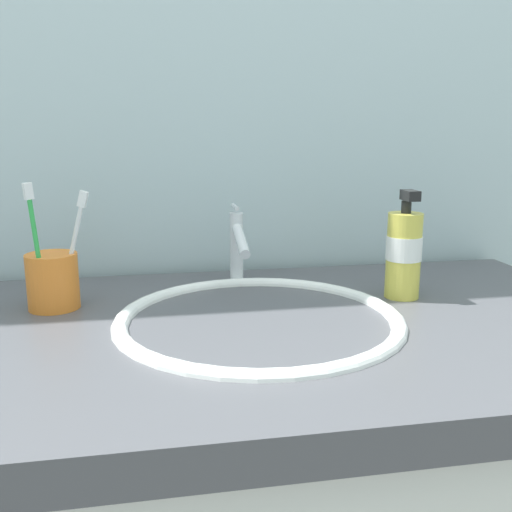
# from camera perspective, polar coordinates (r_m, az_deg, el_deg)

# --- Properties ---
(tiled_wall_back) EXTENTS (2.34, 0.04, 2.40)m
(tiled_wall_back) POSITION_cam_1_polar(r_m,az_deg,el_deg) (1.14, -3.04, 17.80)
(tiled_wall_back) COLOR silver
(tiled_wall_back) RESTS_ON ground
(sink_basin) EXTENTS (0.42, 0.42, 0.09)m
(sink_basin) POSITION_cam_1_polar(r_m,az_deg,el_deg) (0.85, 0.37, -8.28)
(sink_basin) COLOR white
(sink_basin) RESTS_ON vanity_counter
(faucet) EXTENTS (0.02, 0.14, 0.14)m
(faucet) POSITION_cam_1_polar(r_m,az_deg,el_deg) (1.02, -1.78, 1.18)
(faucet) COLOR silver
(faucet) RESTS_ON sink_basin
(toothbrush_cup) EXTENTS (0.08, 0.08, 0.09)m
(toothbrush_cup) POSITION_cam_1_polar(r_m,az_deg,el_deg) (0.94, -19.43, -2.36)
(toothbrush_cup) COLOR orange
(toothbrush_cup) RESTS_ON vanity_counter
(toothbrush_green) EXTENTS (0.02, 0.02, 0.19)m
(toothbrush_green) POSITION_cam_1_polar(r_m,az_deg,el_deg) (0.91, -20.93, 1.55)
(toothbrush_green) COLOR green
(toothbrush_green) RESTS_ON toothbrush_cup
(toothbrush_white) EXTENTS (0.06, 0.02, 0.18)m
(toothbrush_white) POSITION_cam_1_polar(r_m,az_deg,el_deg) (0.92, -17.54, 1.39)
(toothbrush_white) COLOR white
(toothbrush_white) RESTS_ON toothbrush_cup
(soap_dispenser) EXTENTS (0.06, 0.06, 0.18)m
(soap_dispenser) POSITION_cam_1_polar(r_m,az_deg,el_deg) (0.97, 14.39, 0.35)
(soap_dispenser) COLOR #DBCC4C
(soap_dispenser) RESTS_ON vanity_counter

